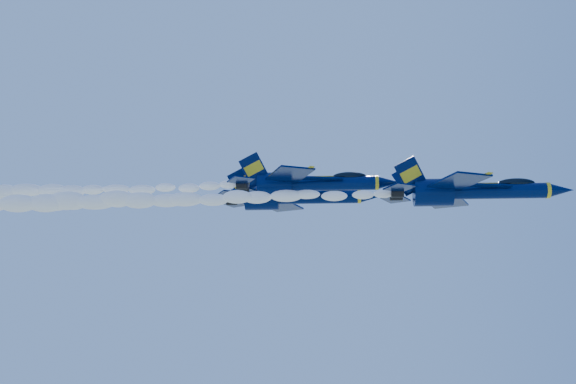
{
  "coord_description": "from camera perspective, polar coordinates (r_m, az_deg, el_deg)",
  "views": [
    {
      "loc": [
        6.82,
        -87.8,
        131.06
      ],
      "look_at": [
        1.95,
        -4.57,
        151.82
      ],
      "focal_mm": 45.0,
      "sensor_mm": 36.0,
      "label": 1
    }
  ],
  "objects": [
    {
      "name": "jet_second",
      "position": [
        84.79,
        1.54,
        0.69
      ],
      "size": [
        19.17,
        15.73,
        7.13
      ],
      "color": "#000E3B"
    },
    {
      "name": "smoke_trail_jet_third",
      "position": [
        98.65,
        -17.56,
        -0.85
      ],
      "size": [
        43.77,
        2.23,
        2.01
      ],
      "primitive_type": "ellipsoid",
      "color": "white"
    },
    {
      "name": "jet_third",
      "position": [
        92.42,
        0.39,
        -0.38
      ],
      "size": [
        20.0,
        16.41,
        7.43
      ],
      "color": "#000E3B"
    },
    {
      "name": "smoke_trail_jet_second",
      "position": [
        90.71,
        -17.82,
        0.12
      ],
      "size": [
        43.77,
        2.14,
        1.92
      ],
      "primitive_type": "ellipsoid",
      "color": "white"
    },
    {
      "name": "smoke_trail_jet_lead",
      "position": [
        81.64,
        -7.3,
        -0.5
      ],
      "size": [
        43.77,
        2.22,
        2.0
      ],
      "primitive_type": "ellipsoid",
      "color": "white"
    },
    {
      "name": "jet_lead",
      "position": [
        81.83,
        14.13,
        0.09
      ],
      "size": [
        19.93,
        16.35,
        7.41
      ],
      "color": "#000E3B"
    }
  ]
}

